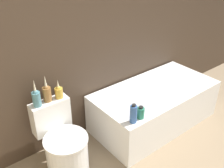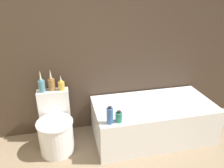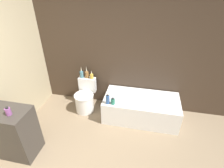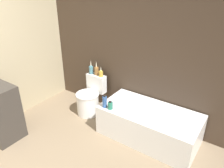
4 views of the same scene
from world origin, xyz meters
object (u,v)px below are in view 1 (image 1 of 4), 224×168
(toilet, at_px, (64,146))
(shampoo_bottle_tall, at_px, (133,114))
(bathtub, at_px, (154,106))
(vase_gold, at_px, (36,97))
(vase_bronze, at_px, (59,91))
(shampoo_bottle_short, at_px, (141,113))
(vase_silver, at_px, (47,92))

(toilet, relative_size, shampoo_bottle_tall, 3.38)
(bathtub, xyz_separation_m, vase_gold, (-1.35, 0.24, 0.53))
(shampoo_bottle_tall, bearing_deg, vase_bronze, 131.59)
(vase_bronze, bearing_deg, bathtub, -12.33)
(shampoo_bottle_short, bearing_deg, shampoo_bottle_tall, -177.40)
(shampoo_bottle_short, bearing_deg, bathtub, 28.75)
(shampoo_bottle_short, bearing_deg, toilet, 154.99)
(vase_bronze, distance_m, shampoo_bottle_tall, 0.75)
(vase_gold, relative_size, shampoo_bottle_tall, 1.34)
(shampoo_bottle_tall, bearing_deg, toilet, 151.03)
(vase_gold, relative_size, vase_silver, 1.00)
(vase_gold, height_order, vase_silver, vase_gold)
(vase_silver, relative_size, shampoo_bottle_short, 2.03)
(toilet, xyz_separation_m, vase_gold, (-0.11, 0.21, 0.51))
(vase_gold, xyz_separation_m, vase_bronze, (0.23, 0.00, -0.02))
(bathtub, relative_size, vase_silver, 5.57)
(vase_bronze, xyz_separation_m, shampoo_bottle_short, (0.58, -0.54, -0.21))
(bathtub, height_order, toilet, toilet)
(shampoo_bottle_short, bearing_deg, vase_bronze, 137.28)
(vase_gold, bearing_deg, toilet, -61.66)
(vase_bronze, distance_m, shampoo_bottle_short, 0.82)
(shampoo_bottle_tall, height_order, shampoo_bottle_short, shampoo_bottle_tall)
(bathtub, height_order, vase_silver, vase_silver)
(shampoo_bottle_tall, bearing_deg, bathtub, 25.11)
(bathtub, relative_size, vase_gold, 5.55)
(vase_silver, bearing_deg, vase_bronze, -7.94)
(vase_silver, bearing_deg, bathtub, -11.93)
(bathtub, relative_size, vase_bronze, 7.78)
(shampoo_bottle_tall, relative_size, shampoo_bottle_short, 1.52)
(bathtub, height_order, vase_bronze, vase_bronze)
(bathtub, height_order, vase_gold, vase_gold)
(bathtub, xyz_separation_m, vase_bronze, (-1.12, 0.24, 0.51))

